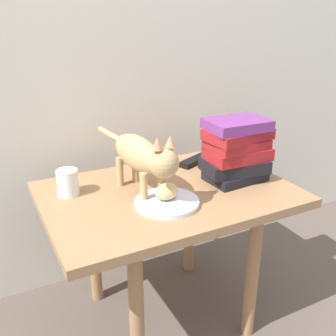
% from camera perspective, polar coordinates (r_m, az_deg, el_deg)
% --- Properties ---
extents(ground_plane, '(6.00, 6.00, 0.00)m').
position_cam_1_polar(ground_plane, '(1.59, 0.00, -20.46)').
color(ground_plane, brown).
extents(back_panel, '(4.00, 0.04, 2.20)m').
position_cam_1_polar(back_panel, '(1.54, -7.41, 22.73)').
color(back_panel, silver).
rests_on(back_panel, ground).
extents(side_table, '(0.81, 0.56, 0.52)m').
position_cam_1_polar(side_table, '(1.33, 0.00, -6.05)').
color(side_table, '#9E724C').
rests_on(side_table, ground).
extents(plate, '(0.20, 0.20, 0.01)m').
position_cam_1_polar(plate, '(1.20, -0.17, -5.06)').
color(plate, silver).
rests_on(plate, side_table).
extents(bread_roll, '(0.09, 0.08, 0.05)m').
position_cam_1_polar(bread_roll, '(1.20, -0.22, -3.45)').
color(bread_roll, '#E0BC7A').
rests_on(bread_roll, plate).
extents(cat, '(0.12, 0.48, 0.23)m').
position_cam_1_polar(cat, '(1.23, -3.74, 1.78)').
color(cat, tan).
rests_on(cat, side_table).
extents(book_stack, '(0.24, 0.17, 0.22)m').
position_cam_1_polar(book_stack, '(1.36, 9.96, 2.57)').
color(book_stack, black).
rests_on(book_stack, side_table).
extents(candle_jar, '(0.07, 0.07, 0.08)m').
position_cam_1_polar(candle_jar, '(1.30, -14.42, -2.25)').
color(candle_jar, silver).
rests_on(candle_jar, side_table).
extents(tv_remote, '(0.16, 0.10, 0.02)m').
position_cam_1_polar(tv_remote, '(1.53, 3.94, 1.08)').
color(tv_remote, black).
rests_on(tv_remote, side_table).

